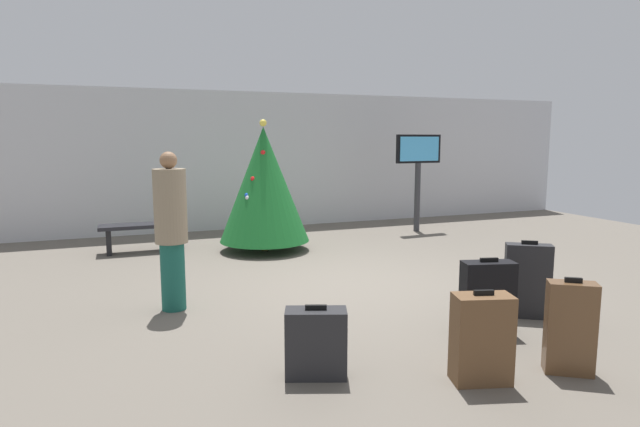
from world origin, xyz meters
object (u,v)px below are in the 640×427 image
waiting_bench (138,232)px  suitcase_3 (482,339)px  suitcase_1 (487,297)px  flight_info_kiosk (418,162)px  suitcase_0 (570,328)px  suitcase_4 (316,343)px  holiday_tree (264,184)px  suitcase_2 (527,281)px  traveller_0 (171,228)px

waiting_bench → suitcase_3: 6.48m
suitcase_1 → waiting_bench: bearing=120.4°
flight_info_kiosk → waiting_bench: flight_info_kiosk is taller
suitcase_0 → suitcase_4: (-1.95, 0.68, -0.10)m
holiday_tree → suitcase_3: 5.47m
holiday_tree → flight_info_kiosk: (3.45, 0.71, 0.28)m
suitcase_1 → suitcase_2: size_ratio=0.90×
flight_info_kiosk → traveller_0: flight_info_kiosk is taller
traveller_0 → suitcase_1: 3.41m
waiting_bench → suitcase_3: (2.30, -6.06, 0.00)m
traveller_0 → suitcase_2: (3.51, -1.64, -0.53)m
suitcase_0 → suitcase_2: suitcase_2 is taller
suitcase_3 → traveller_0: bearing=127.2°
waiting_bench → suitcase_2: (3.74, -4.97, 0.05)m
suitcase_4 → suitcase_0: bearing=-19.3°
waiting_bench → suitcase_4: 5.61m
holiday_tree → suitcase_4: (-0.90, -4.85, -0.86)m
waiting_bench → traveller_0: 3.39m
traveller_0 → suitcase_2: traveller_0 is taller
suitcase_0 → suitcase_3: suitcase_0 is taller
traveller_0 → waiting_bench: bearing=94.0°
suitcase_4 → waiting_bench: bearing=101.6°
flight_info_kiosk → suitcase_1: (-2.43, -5.26, -1.06)m
traveller_0 → suitcase_1: traveller_0 is taller
suitcase_0 → suitcase_3: (-0.78, 0.12, -0.03)m
suitcase_1 → suitcase_2: (0.70, 0.22, 0.04)m
flight_info_kiosk → suitcase_3: 6.98m
suitcase_0 → suitcase_4: size_ratio=1.34×
suitcase_4 → suitcase_2: bearing=11.3°
suitcase_4 → suitcase_1: bearing=8.9°
traveller_0 → suitcase_3: traveller_0 is taller
traveller_0 → suitcase_2: bearing=-25.0°
holiday_tree → flight_info_kiosk: size_ratio=1.12×
suitcase_0 → suitcase_4: 2.07m
holiday_tree → waiting_bench: holiday_tree is taller
flight_info_kiosk → suitcase_1: bearing=-114.8°
flight_info_kiosk → holiday_tree: bearing=-168.3°
waiting_bench → suitcase_0: suitcase_0 is taller
waiting_bench → suitcase_0: bearing=-63.6°
suitcase_0 → suitcase_2: size_ratio=0.96×
suitcase_0 → suitcase_2: 1.38m
suitcase_0 → suitcase_1: suitcase_0 is taller
flight_info_kiosk → suitcase_3: size_ratio=2.67×
suitcase_4 → traveller_0: bearing=112.3°
waiting_bench → suitcase_4: size_ratio=2.10×
suitcase_3 → suitcase_4: size_ratio=1.25×
suitcase_3 → suitcase_4: (-1.17, 0.56, -0.07)m
suitcase_3 → holiday_tree: bearing=92.9°
traveller_0 → holiday_tree: bearing=56.3°
waiting_bench → flight_info_kiosk: bearing=0.7°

